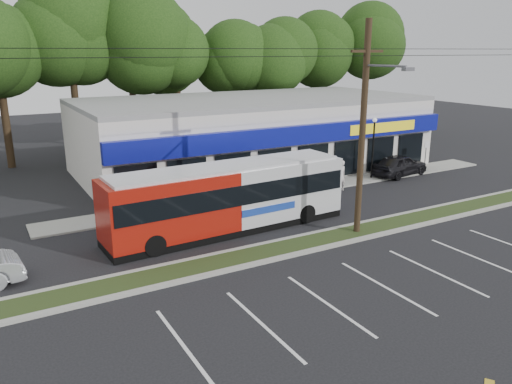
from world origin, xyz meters
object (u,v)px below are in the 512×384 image
object	(u,v)px
metrobus	(229,196)
pedestrian_b	(311,191)
utility_pole	(361,123)
car_dark	(400,165)
pedestrian_a	(341,176)
lamp_post	(373,141)
sign_post	(426,151)

from	to	relation	value
metrobus	pedestrian_b	distance (m)	6.30
utility_pole	car_dark	xyz separation A→B (m)	(10.53, 7.57, -4.63)
car_dark	pedestrian_a	world-z (taller)	pedestrian_a
utility_pole	pedestrian_a	bearing A→B (deg)	56.38
lamp_post	pedestrian_a	world-z (taller)	lamp_post
utility_pole	car_dark	distance (m)	13.77
car_dark	pedestrian_a	size ratio (longest dim) A/B	2.32
metrobus	lamp_post	bearing A→B (deg)	15.63
lamp_post	sign_post	bearing A→B (deg)	-2.58
lamp_post	car_dark	world-z (taller)	lamp_post
utility_pole	pedestrian_a	distance (m)	9.00
pedestrian_b	sign_post	bearing A→B (deg)	-151.53
metrobus	pedestrian_a	world-z (taller)	metrobus
lamp_post	pedestrian_a	size ratio (longest dim) A/B	2.14
utility_pole	lamp_post	xyz separation A→B (m)	(8.17, 7.87, -2.74)
car_dark	pedestrian_a	bearing A→B (deg)	91.00
pedestrian_b	pedestrian_a	bearing A→B (deg)	-140.13
metrobus	pedestrian_a	bearing A→B (deg)	15.05
car_dark	pedestrian_a	xyz separation A→B (m)	(-6.19, -1.05, 0.21)
utility_pole	lamp_post	distance (m)	11.67
lamp_post	sign_post	distance (m)	5.13
sign_post	pedestrian_b	xyz separation A→B (m)	(-12.19, -2.57, -0.76)
sign_post	metrobus	bearing A→B (deg)	-167.40
metrobus	car_dark	distance (m)	16.13
pedestrian_a	metrobus	bearing A→B (deg)	14.72
lamp_post	car_dark	distance (m)	3.04
lamp_post	pedestrian_a	xyz separation A→B (m)	(-3.83, -1.35, -1.68)
lamp_post	car_dark	bearing A→B (deg)	-7.24
pedestrian_a	utility_pole	bearing A→B (deg)	53.68
sign_post	pedestrian_a	world-z (taller)	sign_post
metrobus	pedestrian_b	xyz separation A→B (m)	(6.04, 1.50, -0.97)
pedestrian_b	car_dark	bearing A→B (deg)	-148.79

